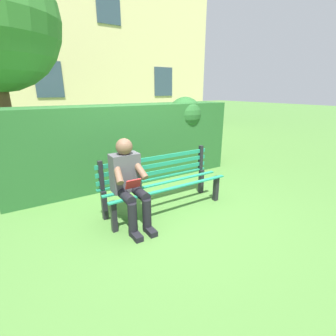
# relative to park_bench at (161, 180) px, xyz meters

# --- Properties ---
(ground) EXTENTS (60.00, 60.00, 0.00)m
(ground) POSITION_rel_park_bench_xyz_m (0.00, 0.09, -0.45)
(ground) COLOR #477533
(park_bench) EXTENTS (1.92, 0.54, 0.86)m
(park_bench) POSITION_rel_park_bench_xyz_m (0.00, 0.00, 0.00)
(park_bench) COLOR black
(park_bench) RESTS_ON ground
(person_seated) EXTENTS (0.44, 0.73, 1.17)m
(person_seated) POSITION_rel_park_bench_xyz_m (0.61, 0.19, 0.18)
(person_seated) COLOR #4C4C51
(person_seated) RESTS_ON ground
(hedge_backdrop) EXTENTS (4.44, 0.87, 1.63)m
(hedge_backdrop) POSITION_rel_park_bench_xyz_m (-0.08, -1.44, 0.36)
(hedge_backdrop) COLOR #265B28
(hedge_backdrop) RESTS_ON ground
(building_facade) EXTENTS (9.26, 2.90, 7.55)m
(building_facade) POSITION_rel_park_bench_xyz_m (-1.77, -8.17, 3.33)
(building_facade) COLOR beige
(building_facade) RESTS_ON ground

